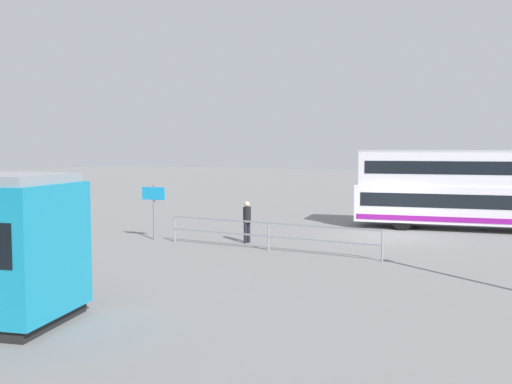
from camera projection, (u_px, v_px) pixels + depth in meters
The scene contains 5 objects.
ground_plane at pixel (391, 236), 24.96m from camera, with size 160.00×160.00×0.00m, color slate.
double_decker_bus at pixel (485, 189), 26.58m from camera, with size 12.00×3.90×3.75m.
pedestrian_near_railing at pixel (247, 219), 23.04m from camera, with size 0.38×0.38×1.69m.
pedestrian_railing at pixel (269, 231), 21.26m from camera, with size 8.69×0.67×1.08m.
info_sign at pixel (154, 202), 23.86m from camera, with size 1.11×0.12×2.31m.
Camera 1 is at (-4.82, 24.99, 3.78)m, focal length 39.99 mm.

